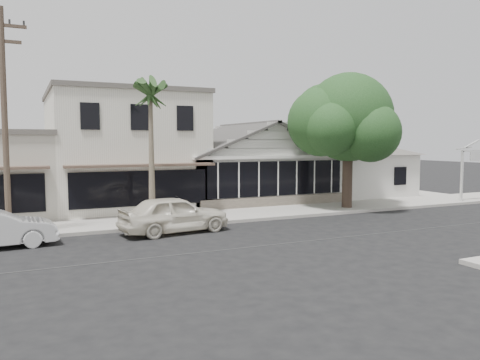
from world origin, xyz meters
TOP-DOWN VIEW (x-y plane):
  - ground at (0.00, 0.00)m, footprint 140.00×140.00m
  - sidewalk_north at (-8.00, 6.75)m, footprint 90.00×3.50m
  - corner_shop at (5.00, 12.47)m, footprint 10.40×8.60m
  - side_cottage at (13.20, 11.50)m, footprint 6.00×6.00m
  - row_building_near at (-3.00, 13.50)m, footprint 8.00×10.00m
  - utility_pole at (-9.00, 5.20)m, footprint 1.80×0.24m
  - car_0 at (-2.65, 3.87)m, footprint 4.88×2.48m
  - shade_tree at (8.18, 6.42)m, footprint 6.96×6.29m
  - palm_east at (-3.05, 6.03)m, footprint 2.23×2.23m

SIDE VIEW (x-z plane):
  - ground at x=0.00m, z-range 0.00..0.00m
  - sidewalk_north at x=-8.00m, z-range 0.00..0.15m
  - car_0 at x=-2.65m, z-range 0.00..1.59m
  - side_cottage at x=13.20m, z-range 0.00..3.00m
  - corner_shop at x=5.00m, z-range 0.07..5.17m
  - row_building_near at x=-3.00m, z-range 0.00..6.50m
  - utility_pole at x=-9.00m, z-range 0.29..9.29m
  - shade_tree at x=8.18m, z-range 1.22..8.94m
  - palm_east at x=-3.05m, z-range 2.52..9.55m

